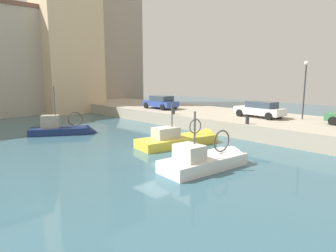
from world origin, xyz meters
name	(u,v)px	position (x,y,z in m)	size (l,w,h in m)	color
water_surface	(158,151)	(0.00, 0.00, 0.00)	(80.00, 80.00, 0.00)	#386070
quay_wall	(252,123)	(11.50, 0.00, 0.60)	(9.00, 56.00, 1.20)	#ADA08C
fishing_boat_white	(208,165)	(-0.30, -4.43, 0.11)	(5.79, 2.56, 3.95)	white
fishing_boat_yellow	(182,143)	(2.52, 0.25, 0.11)	(6.84, 3.08, 3.89)	gold
fishing_boat_navy	(64,132)	(-1.88, 9.70, 0.15)	(5.50, 4.18, 4.76)	navy
parked_car_white	(260,109)	(11.33, -0.78, 1.92)	(2.12, 4.40, 1.41)	silver
parked_car_blue	(161,102)	(9.67, 10.39, 1.94)	(2.07, 4.14, 1.46)	#334C9E
mooring_bollard_south	(247,120)	(7.35, -2.00, 1.48)	(0.28, 0.28, 0.55)	#2D2D33
mooring_bollard_mid	(174,111)	(7.35, 6.00, 1.48)	(0.28, 0.28, 0.55)	#2D2D33
quay_streetlamp	(305,80)	(13.00, -3.82, 4.45)	(0.36, 0.36, 4.83)	#38383D
waterfront_building_west_mid	(6,61)	(-1.27, 26.49, 6.62)	(10.32, 6.26, 13.20)	#B2A899
waterfront_building_central	(112,40)	(15.45, 28.71, 10.58)	(8.46, 6.32, 21.13)	#A39384
waterfront_building_east	(67,30)	(5.68, 24.11, 10.67)	(7.62, 6.35, 21.31)	beige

